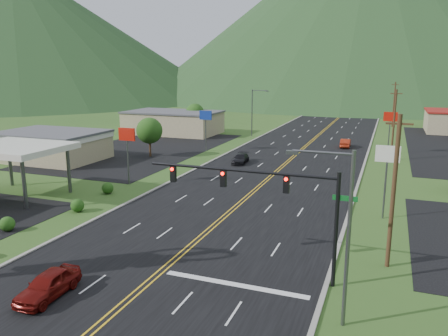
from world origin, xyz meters
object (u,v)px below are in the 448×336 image
(streetlight_west, at_px, (254,109))
(car_red_near, at_px, (48,285))
(streetlight_east, at_px, (342,227))
(car_dark_mid, at_px, (240,159))
(traffic_signal, at_px, (270,194))
(gas_canopy, at_px, (14,149))
(car_red_far, at_px, (345,143))

(streetlight_west, xyz_separation_m, car_red_near, (7.28, -63.11, -4.44))
(streetlight_east, distance_m, car_dark_mid, 39.34)
(car_red_near, bearing_deg, streetlight_west, 94.13)
(streetlight_west, bearing_deg, traffic_signal, -72.03)
(streetlight_east, distance_m, streetlight_west, 64.21)
(traffic_signal, xyz_separation_m, gas_canopy, (-28.48, 8.00, -0.46))
(traffic_signal, xyz_separation_m, car_red_far, (-0.13, 49.35, -4.61))
(streetlight_east, height_order, car_dark_mid, streetlight_east)
(car_red_near, distance_m, car_red_far, 57.47)
(traffic_signal, height_order, car_red_near, traffic_signal)
(gas_canopy, xyz_separation_m, car_red_far, (28.35, 41.35, -4.16))
(car_red_far, bearing_deg, streetlight_east, 93.75)
(traffic_signal, distance_m, streetlight_east, 6.17)
(car_red_near, xyz_separation_m, car_dark_mid, (-1.49, 38.26, -0.10))
(traffic_signal, bearing_deg, gas_canopy, 164.30)
(car_red_far, bearing_deg, gas_canopy, 54.14)
(car_red_near, bearing_deg, gas_canopy, 136.91)
(traffic_signal, bearing_deg, car_dark_mid, 111.65)
(streetlight_east, height_order, car_red_near, streetlight_east)
(car_red_near, height_order, car_dark_mid, car_red_near)
(streetlight_east, relative_size, gas_canopy, 0.90)
(streetlight_west, bearing_deg, car_dark_mid, -76.87)
(streetlight_west, relative_size, gas_canopy, 0.90)
(traffic_signal, height_order, car_red_far, traffic_signal)
(streetlight_west, relative_size, car_red_near, 2.08)
(car_dark_mid, height_order, car_red_far, car_red_far)
(gas_canopy, bearing_deg, car_red_far, 55.56)
(streetlight_east, relative_size, car_red_far, 2.07)
(streetlight_west, height_order, car_dark_mid, streetlight_west)
(car_red_near, bearing_deg, traffic_signal, 30.67)
(gas_canopy, bearing_deg, streetlight_east, -19.88)
(streetlight_east, distance_m, gas_canopy, 35.28)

